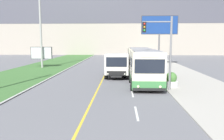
{
  "coord_description": "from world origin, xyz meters",
  "views": [
    {
      "loc": [
        1.9,
        -3.72,
        3.9
      ],
      "look_at": [
        1.1,
        15.08,
        1.4
      ],
      "focal_mm": 35.0,
      "sensor_mm": 36.0,
      "label": 1
    }
  ],
  "objects_px": {
    "city_bus": "(142,64)",
    "dump_truck": "(117,65)",
    "planter_round_second": "(161,72)",
    "billboard_small": "(41,54)",
    "car_distant": "(132,58)",
    "utility_pole_far": "(41,25)",
    "planter_round_near": "(171,80)",
    "planter_round_third": "(153,66)",
    "billboard_large": "(160,27)",
    "traffic_light_mast": "(162,44)"
  },
  "relations": [
    {
      "from": "planter_round_near",
      "to": "planter_round_third",
      "type": "height_order",
      "value": "planter_round_third"
    },
    {
      "from": "billboard_small",
      "to": "planter_round_third",
      "type": "height_order",
      "value": "billboard_small"
    },
    {
      "from": "utility_pole_far",
      "to": "dump_truck",
      "type": "bearing_deg",
      "value": -36.53
    },
    {
      "from": "planter_round_second",
      "to": "planter_round_third",
      "type": "height_order",
      "value": "planter_round_third"
    },
    {
      "from": "utility_pole_far",
      "to": "planter_round_second",
      "type": "xyz_separation_m",
      "value": [
        15.96,
        -7.86,
        -5.56
      ]
    },
    {
      "from": "planter_round_near",
      "to": "planter_round_second",
      "type": "distance_m",
      "value": 5.26
    },
    {
      "from": "car_distant",
      "to": "billboard_small",
      "type": "relative_size",
      "value": 1.35
    },
    {
      "from": "city_bus",
      "to": "car_distant",
      "type": "distance_m",
      "value": 20.55
    },
    {
      "from": "car_distant",
      "to": "planter_round_third",
      "type": "height_order",
      "value": "car_distant"
    },
    {
      "from": "dump_truck",
      "to": "utility_pole_far",
      "type": "height_order",
      "value": "utility_pole_far"
    },
    {
      "from": "planter_round_third",
      "to": "traffic_light_mast",
      "type": "bearing_deg",
      "value": -95.24
    },
    {
      "from": "traffic_light_mast",
      "to": "billboard_small",
      "type": "relative_size",
      "value": 1.81
    },
    {
      "from": "billboard_large",
      "to": "car_distant",
      "type": "bearing_deg",
      "value": 114.71
    },
    {
      "from": "city_bus",
      "to": "planter_round_near",
      "type": "height_order",
      "value": "city_bus"
    },
    {
      "from": "utility_pole_far",
      "to": "planter_round_near",
      "type": "height_order",
      "value": "utility_pole_far"
    },
    {
      "from": "planter_round_third",
      "to": "billboard_large",
      "type": "bearing_deg",
      "value": 72.99
    },
    {
      "from": "utility_pole_far",
      "to": "traffic_light_mast",
      "type": "distance_m",
      "value": 20.83
    },
    {
      "from": "utility_pole_far",
      "to": "city_bus",
      "type": "bearing_deg",
      "value": -35.67
    },
    {
      "from": "traffic_light_mast",
      "to": "billboard_small",
      "type": "bearing_deg",
      "value": 135.11
    },
    {
      "from": "planter_round_second",
      "to": "traffic_light_mast",
      "type": "bearing_deg",
      "value": -100.07
    },
    {
      "from": "utility_pole_far",
      "to": "traffic_light_mast",
      "type": "bearing_deg",
      "value": -44.33
    },
    {
      "from": "utility_pole_far",
      "to": "planter_round_third",
      "type": "relative_size",
      "value": 9.43
    },
    {
      "from": "car_distant",
      "to": "planter_round_third",
      "type": "xyz_separation_m",
      "value": [
        2.24,
        -13.3,
        -0.04
      ]
    },
    {
      "from": "car_distant",
      "to": "traffic_light_mast",
      "type": "relative_size",
      "value": 0.75
    },
    {
      "from": "billboard_large",
      "to": "billboard_small",
      "type": "relative_size",
      "value": 2.43
    },
    {
      "from": "traffic_light_mast",
      "to": "planter_round_third",
      "type": "bearing_deg",
      "value": 84.76
    },
    {
      "from": "billboard_large",
      "to": "dump_truck",
      "type": "bearing_deg",
      "value": -120.2
    },
    {
      "from": "planter_round_near",
      "to": "car_distant",
      "type": "bearing_deg",
      "value": 95.36
    },
    {
      "from": "car_distant",
      "to": "billboard_small",
      "type": "distance_m",
      "value": 17.26
    },
    {
      "from": "car_distant",
      "to": "planter_round_near",
      "type": "height_order",
      "value": "car_distant"
    },
    {
      "from": "car_distant",
      "to": "planter_round_near",
      "type": "xyz_separation_m",
      "value": [
        2.24,
        -23.82,
        -0.07
      ]
    },
    {
      "from": "city_bus",
      "to": "traffic_light_mast",
      "type": "bearing_deg",
      "value": -76.73
    },
    {
      "from": "city_bus",
      "to": "utility_pole_far",
      "type": "bearing_deg",
      "value": 144.33
    },
    {
      "from": "billboard_small",
      "to": "planter_round_near",
      "type": "bearing_deg",
      "value": -40.27
    },
    {
      "from": "planter_round_second",
      "to": "billboard_small",
      "type": "bearing_deg",
      "value": 152.63
    },
    {
      "from": "dump_truck",
      "to": "traffic_light_mast",
      "type": "xyz_separation_m",
      "value": [
        3.62,
        -6.17,
        2.34
      ]
    },
    {
      "from": "billboard_large",
      "to": "utility_pole_far",
      "type": "bearing_deg",
      "value": -171.95
    },
    {
      "from": "city_bus",
      "to": "dump_truck",
      "type": "bearing_deg",
      "value": 148.38
    },
    {
      "from": "city_bus",
      "to": "billboard_small",
      "type": "height_order",
      "value": "city_bus"
    },
    {
      "from": "car_distant",
      "to": "planter_round_second",
      "type": "height_order",
      "value": "car_distant"
    },
    {
      "from": "billboard_large",
      "to": "planter_round_near",
      "type": "height_order",
      "value": "billboard_large"
    },
    {
      "from": "city_bus",
      "to": "planter_round_third",
      "type": "relative_size",
      "value": 9.15
    },
    {
      "from": "billboard_large",
      "to": "planter_round_third",
      "type": "bearing_deg",
      "value": -107.01
    },
    {
      "from": "city_bus",
      "to": "planter_round_third",
      "type": "xyz_separation_m",
      "value": [
        2.17,
        7.24,
        -0.95
      ]
    },
    {
      "from": "city_bus",
      "to": "planter_round_second",
      "type": "distance_m",
      "value": 3.16
    },
    {
      "from": "car_distant",
      "to": "planter_round_second",
      "type": "xyz_separation_m",
      "value": [
        2.32,
        -18.56,
        -0.09
      ]
    },
    {
      "from": "utility_pole_far",
      "to": "planter_round_third",
      "type": "xyz_separation_m",
      "value": [
        15.88,
        -2.6,
        -5.52
      ]
    },
    {
      "from": "city_bus",
      "to": "dump_truck",
      "type": "distance_m",
      "value": 2.98
    },
    {
      "from": "car_distant",
      "to": "utility_pole_far",
      "type": "xyz_separation_m",
      "value": [
        -13.64,
        -10.7,
        5.47
      ]
    },
    {
      "from": "traffic_light_mast",
      "to": "planter_round_second",
      "type": "bearing_deg",
      "value": 79.93
    }
  ]
}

